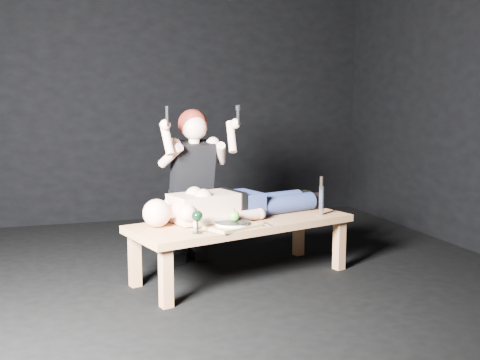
{
  "coord_description": "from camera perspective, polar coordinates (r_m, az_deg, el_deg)",
  "views": [
    {
      "loc": [
        -0.99,
        -3.91,
        1.34
      ],
      "look_at": [
        0.27,
        0.14,
        0.75
      ],
      "focal_mm": 42.17,
      "sensor_mm": 36.0,
      "label": 1
    }
  ],
  "objects": [
    {
      "name": "goblet",
      "position": [
        3.86,
        -4.34,
        -4.24
      ],
      "size": [
        0.1,
        0.1,
        0.16
      ],
      "primitive_type": null,
      "rotation": [
        0.0,
        0.0,
        0.28
      ],
      "color": "black",
      "rests_on": "table"
    },
    {
      "name": "plate",
      "position": [
        4.03,
        -0.83,
        -4.39
      ],
      "size": [
        0.32,
        0.32,
        0.02
      ],
      "primitive_type": "cylinder",
      "rotation": [
        0.0,
        0.0,
        0.43
      ],
      "color": "white",
      "rests_on": "serving_tray"
    },
    {
      "name": "carving_knife",
      "position": [
        4.5,
        8.24,
        -1.58
      ],
      "size": [
        0.05,
        0.05,
        0.31
      ],
      "primitive_type": null,
      "rotation": [
        0.0,
        0.0,
        0.28
      ],
      "color": "#B2B2B7",
      "rests_on": "table"
    },
    {
      "name": "lying_man",
      "position": [
        4.39,
        -0.11,
        -2.07
      ],
      "size": [
        1.75,
        0.96,
        0.26
      ],
      "primitive_type": null,
      "rotation": [
        0.0,
        0.0,
        0.28
      ],
      "color": "#D8A990",
      "rests_on": "table"
    },
    {
      "name": "fork_flat",
      "position": [
        3.91,
        -3.57,
        -5.23
      ],
      "size": [
        0.1,
        0.17,
        0.01
      ],
      "primitive_type": "cube",
      "rotation": [
        0.0,
        0.0,
        0.48
      ],
      "color": "#B2B2B7",
      "rests_on": "table"
    },
    {
      "name": "knife_flat",
      "position": [
        4.15,
        2.71,
        -4.43
      ],
      "size": [
        0.03,
        0.18,
        0.01
      ],
      "primitive_type": "cube",
      "rotation": [
        0.0,
        0.0,
        0.07
      ],
      "color": "#B2B2B7",
      "rests_on": "table"
    },
    {
      "name": "back_wall",
      "position": [
        6.49,
        -8.67,
        9.25
      ],
      "size": [
        5.0,
        0.0,
        5.0
      ],
      "primitive_type": "plane",
      "rotation": [
        1.57,
        0.0,
        0.0
      ],
      "color": "black",
      "rests_on": "ground"
    },
    {
      "name": "table",
      "position": [
        4.34,
        0.2,
        -6.97
      ],
      "size": [
        1.82,
        1.09,
        0.45
      ],
      "primitive_type": "cube",
      "rotation": [
        0.0,
        0.0,
        0.28
      ],
      "color": "tan",
      "rests_on": "ground"
    },
    {
      "name": "spoon_flat",
      "position": [
        4.19,
        1.36,
        -4.31
      ],
      "size": [
        0.13,
        0.15,
        0.01
      ],
      "primitive_type": "cube",
      "rotation": [
        0.0,
        0.0,
        0.69
      ],
      "color": "#B2B2B7",
      "rests_on": "table"
    },
    {
      "name": "serving_tray",
      "position": [
        4.03,
        -0.83,
        -4.67
      ],
      "size": [
        0.44,
        0.39,
        0.02
      ],
      "primitive_type": "cube",
      "rotation": [
        0.0,
        0.0,
        0.43
      ],
      "color": "tan",
      "rests_on": "table"
    },
    {
      "name": "ground",
      "position": [
        4.25,
        -3.03,
        -10.47
      ],
      "size": [
        5.0,
        5.0,
        0.0
      ],
      "primitive_type": "plane",
      "color": "black",
      "rests_on": "ground"
    },
    {
      "name": "apple",
      "position": [
        4.03,
        -0.59,
        -3.67
      ],
      "size": [
        0.08,
        0.08,
        0.08
      ],
      "primitive_type": "sphere",
      "color": "#4F921C",
      "rests_on": "plate"
    },
    {
      "name": "kneeling_woman",
      "position": [
        4.68,
        -5.13,
        -0.48
      ],
      "size": [
        0.79,
        0.87,
        1.32
      ],
      "primitive_type": null,
      "rotation": [
        0.0,
        0.0,
        0.12
      ],
      "color": "black",
      "rests_on": "ground"
    }
  ]
}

